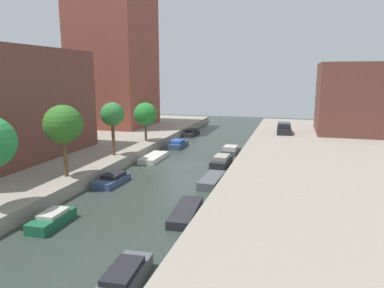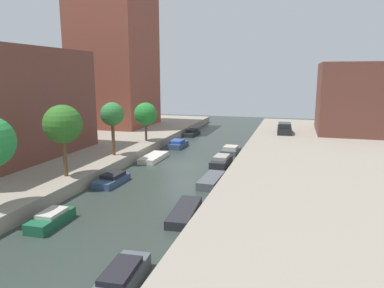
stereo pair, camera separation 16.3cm
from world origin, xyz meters
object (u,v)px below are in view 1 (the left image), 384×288
object	(u,v)px
apartment_tower_far	(114,53)
moored_boat_left_1	(52,220)
low_block_right	(358,98)
street_tree_2	(112,115)
moored_boat_right_2	(212,180)
moored_boat_right_3	(221,161)
street_tree_3	(145,114)
moored_boat_right_4	(231,150)
street_tree_1	(63,125)
moored_boat_right_1	(186,212)
moored_boat_left_5	(192,133)
moored_boat_left_2	(112,180)
moored_boat_right_0	(122,280)
moored_boat_left_4	(178,144)
moored_boat_left_3	(154,158)
parked_car	(284,129)

from	to	relation	value
apartment_tower_far	moored_boat_left_1	xyz separation A→B (m)	(12.78, -32.58, -11.40)
moored_boat_left_1	low_block_right	bearing A→B (deg)	58.50
street_tree_2	moored_boat_left_1	xyz separation A→B (m)	(3.29, -13.77, -4.53)
moored_boat_right_2	moored_boat_right_3	size ratio (longest dim) A/B	1.07
street_tree_3	moored_boat_right_4	world-z (taller)	street_tree_3
street_tree_1	moored_boat_right_1	distance (m)	11.70
moored_boat_left_1	moored_boat_right_4	xyz separation A→B (m)	(6.70, 22.02, -0.01)
apartment_tower_far	moored_boat_left_1	distance (m)	36.81
street_tree_3	moored_boat_left_1	size ratio (longest dim) A/B	1.38
apartment_tower_far	moored_boat_right_1	world-z (taller)	apartment_tower_far
moored_boat_left_1	street_tree_3	bearing A→B (deg)	98.66
apartment_tower_far	moored_boat_left_1	bearing A→B (deg)	-68.58
street_tree_3	moored_boat_right_1	size ratio (longest dim) A/B	0.96
apartment_tower_far	low_block_right	distance (m)	34.62
street_tree_2	moored_boat_right_2	bearing A→B (deg)	-18.31
apartment_tower_far	moored_boat_right_2	xyz separation A→B (m)	(19.96, -22.27, -11.45)
street_tree_1	moored_boat_left_5	xyz separation A→B (m)	(2.57, 25.93, -4.59)
low_block_right	moored_boat_left_1	bearing A→B (deg)	-121.50
apartment_tower_far	moored_boat_left_2	bearing A→B (deg)	-63.30
moored_boat_left_1	moored_boat_left_2	distance (m)	8.22
moored_boat_left_5	moored_boat_right_3	size ratio (longest dim) A/B	0.97
low_block_right	moored_boat_right_2	bearing A→B (deg)	-119.99
moored_boat_left_1	moored_boat_right_0	xyz separation A→B (m)	(6.80, -4.57, 0.02)
moored_boat_right_0	moored_boat_right_2	world-z (taller)	moored_boat_right_0
moored_boat_left_4	moored_boat_right_0	world-z (taller)	moored_boat_left_4
moored_boat_left_3	street_tree_2	bearing A→B (deg)	-134.08
moored_boat_right_2	moored_boat_right_3	world-z (taller)	moored_boat_right_3
parked_car	moored_boat_left_1	xyz separation A→B (m)	(-12.11, -31.68, -1.22)
moored_boat_right_0	parked_car	bearing A→B (deg)	81.66
moored_boat_left_1	moored_boat_left_5	bearing A→B (deg)	91.29
moored_boat_right_4	moored_boat_left_2	bearing A→B (deg)	-117.60
moored_boat_left_3	moored_boat_left_1	bearing A→B (deg)	-88.66
street_tree_1	moored_boat_right_2	distance (m)	12.17
moored_boat_left_4	moored_boat_left_5	bearing A→B (deg)	94.82
moored_boat_right_1	moored_boat_right_2	bearing A→B (deg)	89.05
street_tree_1	street_tree_2	bearing A→B (deg)	90.00
moored_boat_right_0	moored_boat_right_1	bearing A→B (deg)	88.06
moored_boat_right_0	moored_boat_right_3	size ratio (longest dim) A/B	1.06
moored_boat_left_1	moored_boat_left_2	world-z (taller)	moored_boat_left_1
low_block_right	street_tree_1	size ratio (longest dim) A/B	1.86
low_block_right	street_tree_3	world-z (taller)	low_block_right
low_block_right	parked_car	distance (m)	10.37
low_block_right	street_tree_1	xyz separation A→B (m)	(-24.51, -28.43, -0.59)
moored_boat_right_0	moored_boat_right_1	world-z (taller)	moored_boat_right_0
moored_boat_left_5	moored_boat_right_1	xyz separation A→B (m)	(7.79, -28.67, -0.12)
street_tree_2	moored_boat_right_1	size ratio (longest dim) A/B	1.09
low_block_right	moored_boat_left_4	world-z (taller)	low_block_right
parked_car	moored_boat_right_0	world-z (taller)	parked_car
moored_boat_left_5	moored_boat_right_2	world-z (taller)	moored_boat_left_5
moored_boat_left_1	moored_boat_right_0	world-z (taller)	moored_boat_right_0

